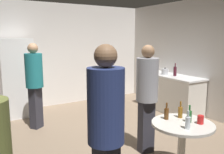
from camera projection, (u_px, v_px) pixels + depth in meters
ground_plane at (103, 142)px, 4.35m from camera, size 5.20×5.20×0.10m
wall_back at (55, 55)px, 6.34m from camera, size 5.32×0.06×2.70m
wall_side_right at (203, 58)px, 5.46m from camera, size 0.06×5.20×2.70m
refrigerator at (17, 78)px, 5.52m from camera, size 0.70×0.68×1.80m
kitchen_counter at (171, 93)px, 5.95m from camera, size 0.64×1.67×0.90m
kettle at (165, 72)px, 5.99m from camera, size 0.24×0.17×0.18m
wine_bottle_on_counter at (175, 71)px, 5.76m from camera, size 0.08×0.08×0.31m
foreground_table at (182, 131)px, 3.11m from camera, size 0.80×0.80×0.73m
beer_bottle_amber at (180, 112)px, 3.29m from camera, size 0.06×0.06×0.23m
beer_bottle_brown at (166, 113)px, 3.23m from camera, size 0.06×0.06×0.23m
beer_bottle_green at (189, 116)px, 3.11m from camera, size 0.06×0.06×0.23m
beer_bottle_clear at (188, 122)px, 2.89m from camera, size 0.06×0.06×0.23m
plastic_cup_red at (200, 120)px, 3.06m from camera, size 0.08×0.08×0.11m
person_in_navy_shirt at (106, 125)px, 2.18m from camera, size 0.40×0.40×1.78m
person_in_teal_shirt at (34, 79)px, 4.73m from camera, size 0.47×0.47×1.72m
person_in_gray_shirt at (147, 91)px, 3.72m from camera, size 0.38×0.38×1.72m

